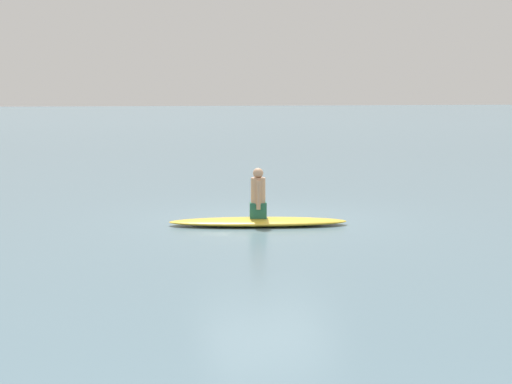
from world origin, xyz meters
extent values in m
plane|color=slate|center=(0.00, 0.00, 0.00)|extent=(400.00, 400.00, 0.00)
ellipsoid|color=gold|center=(0.39, 0.52, 0.07)|extent=(3.30, 1.73, 0.14)
cube|color=#26664C|center=(0.39, 0.52, 0.28)|extent=(0.36, 0.32, 0.28)
cylinder|color=tan|center=(0.39, 0.52, 0.64)|extent=(0.33, 0.33, 0.47)
sphere|color=tan|center=(0.39, 0.52, 0.95)|extent=(0.19, 0.19, 0.19)
cylinder|color=tan|center=(0.34, 0.37, 0.57)|extent=(0.09, 0.09, 0.51)
cylinder|color=tan|center=(0.44, 0.67, 0.57)|extent=(0.09, 0.09, 0.51)
camera|label=1|loc=(5.27, 13.55, 2.30)|focal=54.61mm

